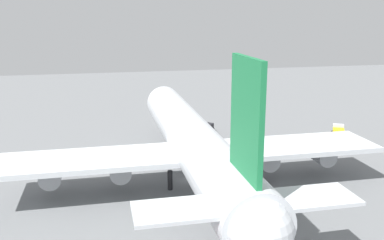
# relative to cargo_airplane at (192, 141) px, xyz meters

# --- Properties ---
(ground_plane) EXTENTS (239.07, 239.07, 0.00)m
(ground_plane) POSITION_rel_cargo_airplane_xyz_m (0.04, 0.00, -6.02)
(ground_plane) COLOR slate
(cargo_airplane) EXTENTS (59.77, 52.31, 20.31)m
(cargo_airplane) POSITION_rel_cargo_airplane_xyz_m (0.00, 0.00, 0.00)
(cargo_airplane) COLOR silver
(cargo_airplane) RESTS_ON ground_plane
(baggage_tug) EXTENTS (4.12, 3.91, 2.51)m
(baggage_tug) POSITION_rel_cargo_airplane_xyz_m (23.96, -8.08, -4.79)
(baggage_tug) COLOR #333338
(baggage_tug) RESTS_ON ground_plane
(cargo_loader) EXTENTS (4.28, 3.79, 2.32)m
(cargo_loader) POSITION_rel_cargo_airplane_xyz_m (15.65, -33.01, -4.83)
(cargo_loader) COLOR silver
(cargo_loader) RESTS_ON ground_plane
(safety_cone_nose) EXTENTS (0.56, 0.56, 0.80)m
(safety_cone_nose) POSITION_rel_cargo_airplane_xyz_m (26.94, -1.13, -5.62)
(safety_cone_nose) COLOR orange
(safety_cone_nose) RESTS_ON ground_plane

